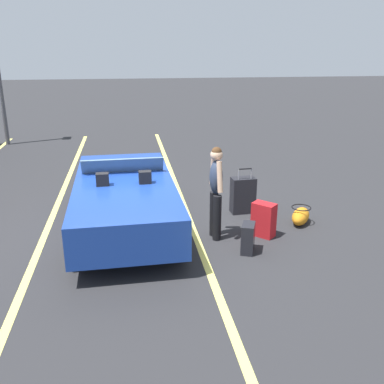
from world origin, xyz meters
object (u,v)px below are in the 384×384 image
(suitcase_large_black, at_px, (243,195))
(suitcase_medium_bright, at_px, (264,220))
(suitcase_small_carryon, at_px, (248,238))
(traveler_person, at_px, (216,188))
(convertible_car, at_px, (125,195))
(duffel_bag, at_px, (301,216))

(suitcase_large_black, xyz_separation_m, suitcase_medium_bright, (-1.18, -0.07, -0.06))
(suitcase_small_carryon, height_order, traveler_person, traveler_person)
(suitcase_large_black, relative_size, suitcase_medium_bright, 1.55)
(convertible_car, xyz_separation_m, duffel_bag, (-0.47, -3.32, -0.43))
(suitcase_medium_bright, bearing_deg, traveler_person, 132.12)
(suitcase_large_black, xyz_separation_m, suitcase_small_carryon, (-1.77, 0.39, -0.12))
(duffel_bag, bearing_deg, suitcase_large_black, 51.44)
(suitcase_large_black, height_order, traveler_person, traveler_person)
(convertible_car, relative_size, suitcase_small_carryon, 8.37)
(suitcase_large_black, height_order, suitcase_small_carryon, suitcase_large_black)
(convertible_car, distance_m, suitcase_small_carryon, 2.51)
(convertible_car, height_order, suitcase_large_black, convertible_car)
(traveler_person, bearing_deg, duffel_bag, -173.18)
(duffel_bag, bearing_deg, traveler_person, 101.69)
(suitcase_small_carryon, relative_size, duffel_bag, 0.72)
(convertible_car, relative_size, traveler_person, 2.53)
(convertible_car, bearing_deg, suitcase_small_carryon, -128.19)
(convertible_car, relative_size, suitcase_large_black, 4.34)
(suitcase_small_carryon, height_order, duffel_bag, suitcase_small_carryon)
(suitcase_large_black, relative_size, traveler_person, 0.58)
(duffel_bag, xyz_separation_m, traveler_person, (-0.36, 1.75, 0.77))
(convertible_car, height_order, suitcase_medium_bright, convertible_car)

